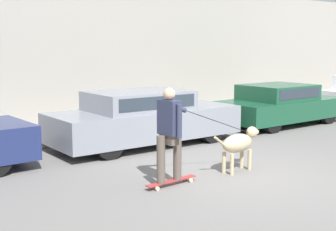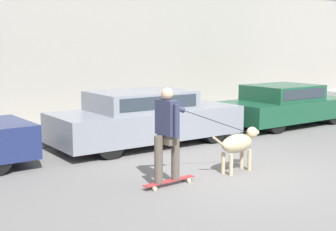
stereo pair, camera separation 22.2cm
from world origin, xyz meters
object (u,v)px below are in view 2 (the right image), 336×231
Objects in this scene: parked_car_1 at (146,118)px; dog at (238,144)px; parked_car_2 at (285,105)px; skateboarder at (168,131)px.

parked_car_1 is 2.88m from dog.
parked_car_2 is at bearing -0.10° from parked_car_1.
parked_car_2 reaches higher than dog.
parked_car_2 is 1.65× the size of skateboarder.
parked_car_2 is 6.71m from skateboarder.
skateboarder reaches higher than dog.
dog is at bearing -148.30° from parked_car_2.
parked_car_1 is at bearing 85.60° from dog.
skateboarder is (-1.54, -0.00, 0.40)m from dog.
parked_car_2 is 3.28× the size of dog.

